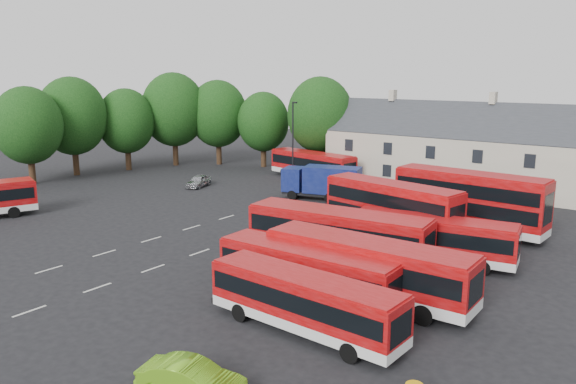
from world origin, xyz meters
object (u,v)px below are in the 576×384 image
object	(u,v)px
silver_car	(199,181)
lime_car	(192,380)
bus_dd_south	(392,208)
box_truck	(323,181)
lamppost	(293,143)
bus_row_a	(305,299)

from	to	relation	value
silver_car	lime_car	distance (m)	40.01
silver_car	bus_dd_south	bearing A→B (deg)	-30.38
bus_dd_south	box_truck	bearing A→B (deg)	153.99
lime_car	silver_car	bearing A→B (deg)	29.36
lamppost	lime_car	bearing A→B (deg)	-59.13
bus_row_a	bus_dd_south	size ratio (longest dim) A/B	0.94
silver_car	box_truck	bearing A→B (deg)	-7.06
lime_car	lamppost	distance (m)	39.26
bus_dd_south	silver_car	distance (m)	25.97
lime_car	box_truck	bearing A→B (deg)	9.15
box_truck	lime_car	xyz separation A→B (m)	(14.54, -30.82, -1.13)
box_truck	silver_car	distance (m)	14.30
box_truck	lime_car	world-z (taller)	box_truck
box_truck	lamppost	xyz separation A→B (m)	(-5.50, 2.69, 3.00)
lime_car	lamppost	bearing A→B (deg)	14.78
lamppost	bus_dd_south	bearing A→B (deg)	-32.91
bus_row_a	lamppost	size ratio (longest dim) A/B	1.11
box_truck	lime_car	size ratio (longest dim) A/B	1.85
silver_car	lime_car	world-z (taller)	lime_car
bus_row_a	lamppost	world-z (taller)	lamppost
bus_dd_south	lamppost	world-z (taller)	lamppost
bus_dd_south	box_truck	distance (m)	14.02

